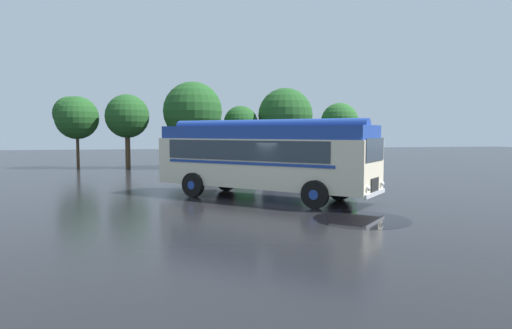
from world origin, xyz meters
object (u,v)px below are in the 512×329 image
vintage_bus (263,156)px  car_near_left (204,162)px  car_mid_left (243,161)px  box_van (280,153)px

vintage_bus → car_near_left: bearing=96.9°
car_mid_left → car_near_left: bearing=-176.5°
car_near_left → car_mid_left: 2.81m
vintage_bus → car_near_left: (-1.51, 12.52, -1.05)m
car_near_left → box_van: 5.66m
vintage_bus → box_van: vintage_bus is taller
box_van → car_near_left: bearing=-176.7°
vintage_bus → box_van: size_ratio=1.53×
box_van → car_mid_left: bearing=-176.8°
vintage_bus → car_near_left: vintage_bus is taller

